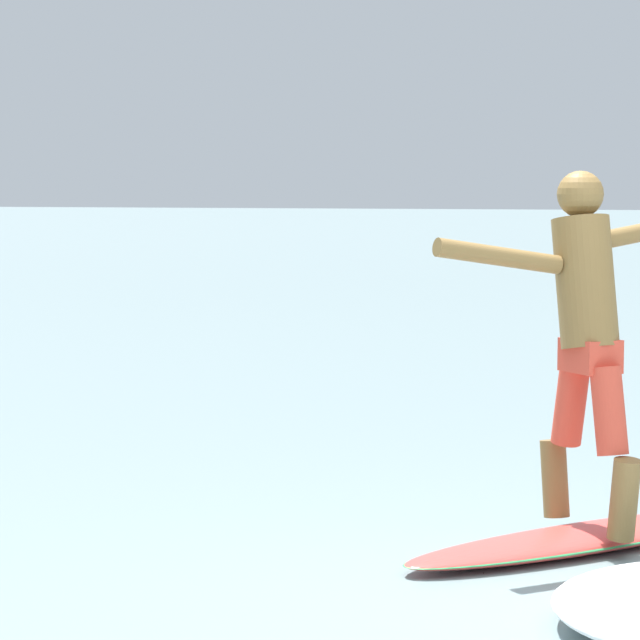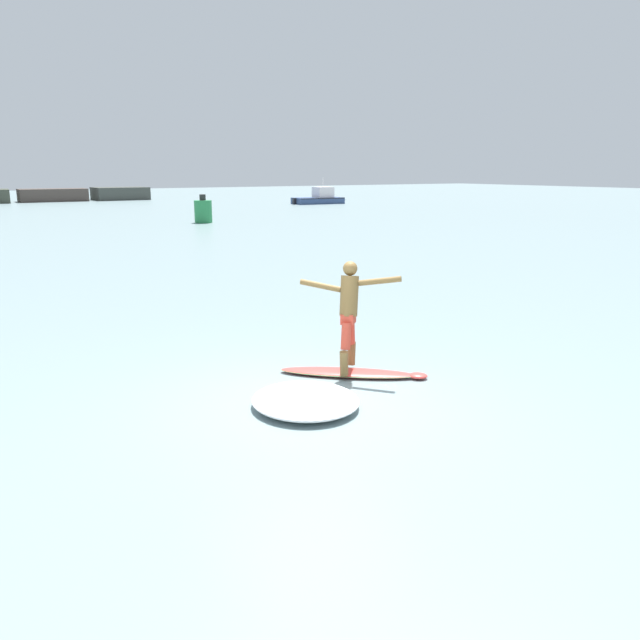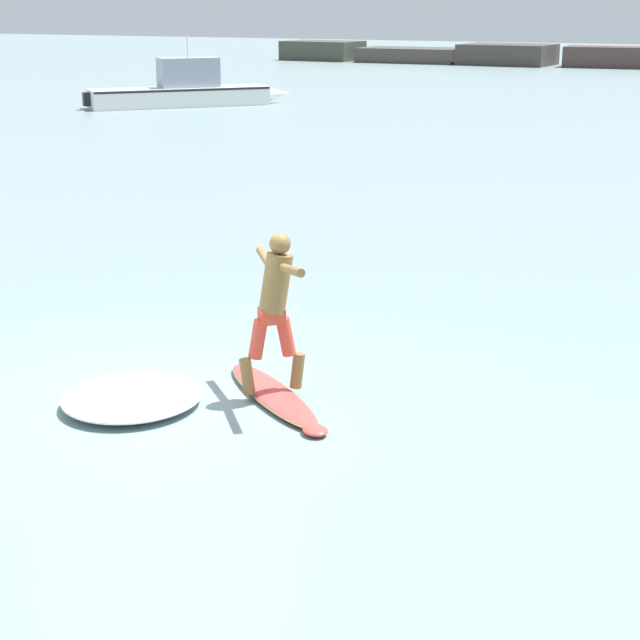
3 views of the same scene
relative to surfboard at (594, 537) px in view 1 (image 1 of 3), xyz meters
The scene contains 2 objects.
surfboard is the anchor object (origin of this frame).
surfer 1.06m from the surfboard, 91.89° to the left, with size 1.17×1.23×1.73m.
Camera 1 is at (-6.21, -0.31, 1.76)m, focal length 85.00 mm.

